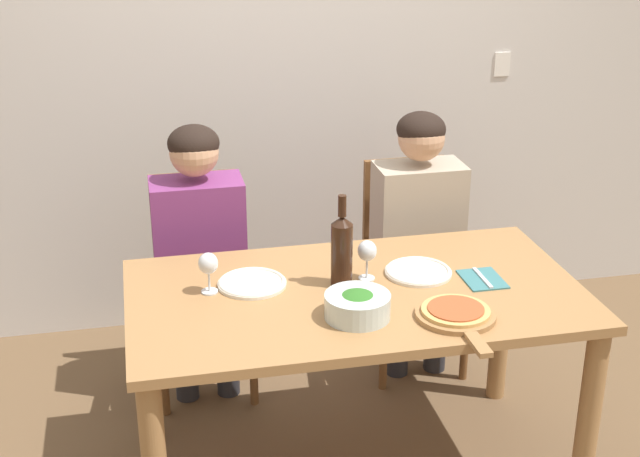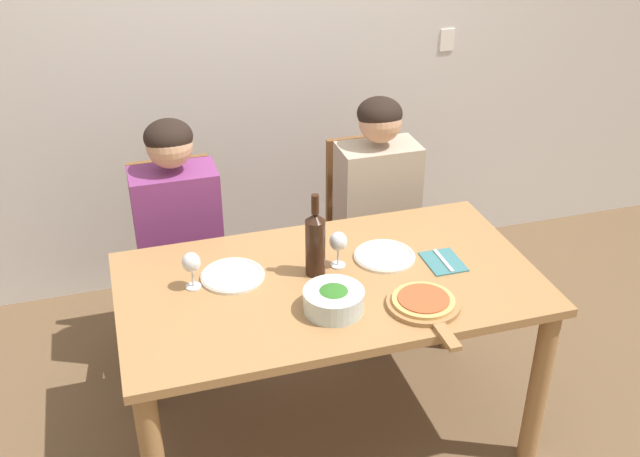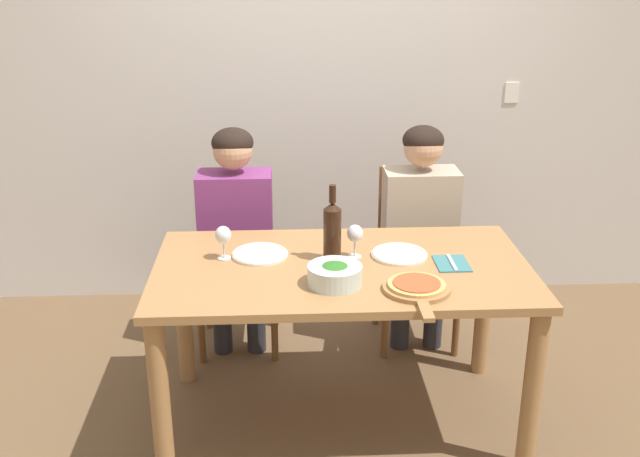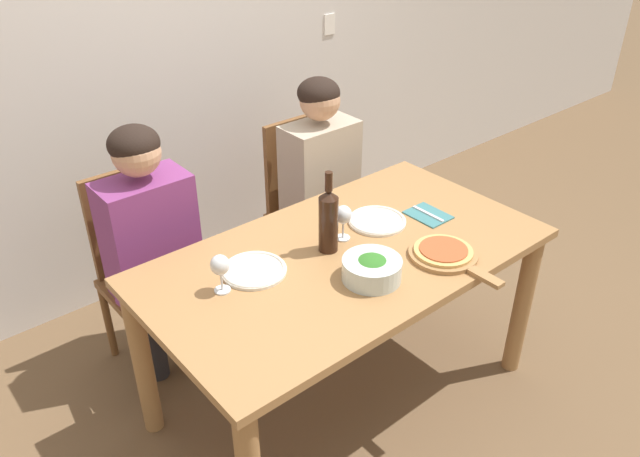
% 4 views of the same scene
% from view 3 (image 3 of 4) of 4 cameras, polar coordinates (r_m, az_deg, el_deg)
% --- Properties ---
extents(ground_plane, '(40.00, 40.00, 0.00)m').
position_cam_3_polar(ground_plane, '(3.58, 1.55, -14.26)').
color(ground_plane, brown).
extents(back_wall, '(10.00, 0.06, 2.70)m').
position_cam_3_polar(back_wall, '(4.40, 0.30, 11.53)').
color(back_wall, silver).
rests_on(back_wall, ground).
extents(dining_table, '(1.61, 0.89, 0.77)m').
position_cam_3_polar(dining_table, '(3.25, 1.67, -4.78)').
color(dining_table, '#9E7042').
rests_on(dining_table, ground).
extents(chair_left, '(0.42, 0.42, 0.94)m').
position_cam_3_polar(chair_left, '(4.05, -6.24, -1.94)').
color(chair_left, brown).
rests_on(chair_left, ground).
extents(chair_right, '(0.42, 0.42, 0.94)m').
position_cam_3_polar(chair_right, '(4.11, 7.22, -1.67)').
color(chair_right, brown).
rests_on(chair_right, ground).
extents(person_woman, '(0.47, 0.51, 1.21)m').
position_cam_3_polar(person_woman, '(3.86, -6.46, 0.54)').
color(person_woman, '#28282D').
rests_on(person_woman, ground).
extents(person_man, '(0.47, 0.51, 1.21)m').
position_cam_3_polar(person_man, '(3.92, 7.65, 0.78)').
color(person_man, '#28282D').
rests_on(person_man, ground).
extents(wine_bottle, '(0.08, 0.08, 0.34)m').
position_cam_3_polar(wine_bottle, '(3.20, 0.94, -0.12)').
color(wine_bottle, black).
rests_on(wine_bottle, dining_table).
extents(broccoli_bowl, '(0.22, 0.22, 0.09)m').
position_cam_3_polar(broccoli_bowl, '(3.01, 1.13, -3.55)').
color(broccoli_bowl, silver).
rests_on(broccoli_bowl, dining_table).
extents(dinner_plate_left, '(0.25, 0.25, 0.02)m').
position_cam_3_polar(dinner_plate_left, '(3.30, -4.60, -1.94)').
color(dinner_plate_left, silver).
rests_on(dinner_plate_left, dining_table).
extents(dinner_plate_right, '(0.25, 0.25, 0.02)m').
position_cam_3_polar(dinner_plate_right, '(3.31, 6.06, -1.95)').
color(dinner_plate_right, silver).
rests_on(dinner_plate_right, dining_table).
extents(pizza_on_board, '(0.27, 0.41, 0.04)m').
position_cam_3_polar(pizza_on_board, '(2.98, 7.40, -4.50)').
color(pizza_on_board, '#9E7042').
rests_on(pizza_on_board, dining_table).
extents(wine_glass_left, '(0.07, 0.07, 0.15)m').
position_cam_3_polar(wine_glass_left, '(3.25, -7.38, -0.60)').
color(wine_glass_left, silver).
rests_on(wine_glass_left, dining_table).
extents(wine_glass_right, '(0.07, 0.07, 0.15)m').
position_cam_3_polar(wine_glass_right, '(3.25, 2.68, -0.49)').
color(wine_glass_right, silver).
rests_on(wine_glass_right, dining_table).
extents(fork_on_napkin, '(0.14, 0.18, 0.01)m').
position_cam_3_polar(fork_on_napkin, '(3.26, 10.01, -2.63)').
color(fork_on_napkin, '#387075').
rests_on(fork_on_napkin, dining_table).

